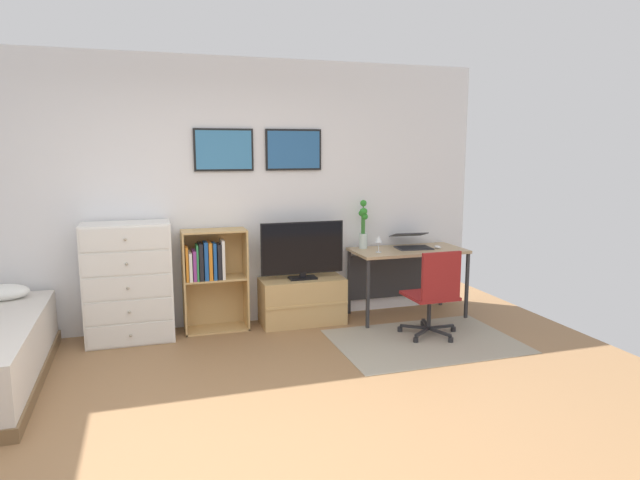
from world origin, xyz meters
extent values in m
plane|color=#936B44|center=(0.00, 0.00, 0.00)|extent=(7.20, 7.20, 0.00)
cube|color=white|center=(0.00, 2.43, 1.35)|extent=(6.12, 0.06, 2.70)
cube|color=black|center=(0.30, 2.38, 1.79)|extent=(0.59, 0.02, 0.42)
cube|color=teal|center=(0.30, 2.37, 1.79)|extent=(0.55, 0.01, 0.38)
cube|color=black|center=(1.02, 2.38, 1.79)|extent=(0.59, 0.02, 0.42)
cube|color=#285B93|center=(1.02, 2.37, 1.79)|extent=(0.55, 0.01, 0.38)
cube|color=#9E937F|center=(2.00, 1.27, 0.00)|extent=(1.70, 1.20, 0.01)
ellipsoid|color=white|center=(-1.70, 2.10, 0.56)|extent=(0.44, 0.28, 0.14)
cube|color=white|center=(-0.65, 2.16, 0.56)|extent=(0.79, 0.42, 1.13)
cube|color=silver|center=(-0.65, 1.94, 0.12)|extent=(0.75, 0.01, 0.20)
sphere|color=#A59E8C|center=(-0.65, 1.93, 0.12)|extent=(0.03, 0.03, 0.03)
cube|color=silver|center=(-0.65, 1.94, 0.34)|extent=(0.75, 0.01, 0.20)
sphere|color=#A59E8C|center=(-0.65, 1.93, 0.34)|extent=(0.03, 0.03, 0.03)
cube|color=silver|center=(-0.65, 1.94, 0.56)|extent=(0.75, 0.01, 0.20)
sphere|color=#A59E8C|center=(-0.65, 1.93, 0.56)|extent=(0.03, 0.03, 0.03)
cube|color=silver|center=(-0.65, 1.94, 0.79)|extent=(0.75, 0.01, 0.20)
sphere|color=#A59E8C|center=(-0.65, 1.93, 0.79)|extent=(0.03, 0.03, 0.03)
cube|color=silver|center=(-0.65, 1.94, 1.01)|extent=(0.75, 0.01, 0.20)
sphere|color=#A59E8C|center=(-0.65, 1.93, 1.01)|extent=(0.03, 0.03, 0.03)
cube|color=tan|center=(-0.15, 2.22, 0.51)|extent=(0.02, 0.30, 1.02)
cube|color=tan|center=(0.46, 2.22, 0.51)|extent=(0.02, 0.30, 1.02)
cube|color=tan|center=(0.16, 2.22, 0.01)|extent=(0.63, 0.30, 0.02)
cube|color=tan|center=(0.16, 2.22, 0.53)|extent=(0.59, 0.30, 0.02)
cube|color=tan|center=(0.16, 2.22, 1.01)|extent=(0.59, 0.30, 0.02)
cube|color=tan|center=(0.16, 2.37, 0.51)|extent=(0.63, 0.01, 1.02)
cube|color=orange|center=(-0.12, 2.17, 0.71)|extent=(0.02, 0.19, 0.34)
cube|color=white|center=(-0.08, 2.20, 0.68)|extent=(0.03, 0.23, 0.28)
cube|color=#8C388C|center=(-0.04, 2.18, 0.69)|extent=(0.03, 0.19, 0.30)
cube|color=#2D8C4C|center=(-0.02, 2.17, 0.71)|extent=(0.02, 0.18, 0.35)
cube|color=black|center=(0.02, 2.19, 0.72)|extent=(0.04, 0.21, 0.36)
cube|color=#1E519E|center=(0.07, 2.16, 0.73)|extent=(0.04, 0.17, 0.38)
cube|color=orange|center=(0.11, 2.20, 0.72)|extent=(0.03, 0.23, 0.37)
cube|color=#1E519E|center=(0.15, 2.16, 0.72)|extent=(0.03, 0.17, 0.36)
cube|color=black|center=(0.19, 2.17, 0.71)|extent=(0.04, 0.18, 0.35)
cube|color=white|center=(0.23, 2.19, 0.73)|extent=(0.03, 0.22, 0.39)
cube|color=tan|center=(1.04, 2.17, 0.24)|extent=(0.86, 0.40, 0.48)
cube|color=tan|center=(1.04, 1.97, 0.24)|extent=(0.86, 0.01, 0.02)
cube|color=black|center=(1.04, 2.15, 0.49)|extent=(0.28, 0.16, 0.02)
cube|color=black|center=(1.04, 2.15, 0.52)|extent=(0.06, 0.04, 0.05)
cube|color=black|center=(1.04, 2.15, 0.80)|extent=(0.87, 0.02, 0.54)
cube|color=black|center=(1.04, 2.14, 0.80)|extent=(0.84, 0.01, 0.51)
cube|color=tan|center=(2.20, 2.07, 0.72)|extent=(1.20, 0.60, 0.03)
cube|color=#2D2D30|center=(1.63, 1.80, 0.35)|extent=(0.03, 0.03, 0.71)
cube|color=#2D2D30|center=(2.77, 1.80, 0.35)|extent=(0.03, 0.03, 0.71)
cube|color=#2D2D30|center=(1.63, 2.34, 0.35)|extent=(0.03, 0.03, 0.71)
cube|color=#2D2D30|center=(2.77, 2.34, 0.35)|extent=(0.03, 0.03, 0.71)
cube|color=#2D2D30|center=(2.20, 2.36, 0.39)|extent=(1.14, 0.02, 0.50)
cylinder|color=#232326|center=(2.40, 1.44, 0.03)|extent=(0.05, 0.05, 0.05)
cube|color=#232326|center=(2.26, 1.44, 0.07)|extent=(0.28, 0.03, 0.02)
cylinder|color=#232326|center=(2.20, 1.70, 0.03)|extent=(0.05, 0.05, 0.05)
cube|color=#232326|center=(2.16, 1.57, 0.07)|extent=(0.11, 0.28, 0.02)
cylinder|color=#232326|center=(1.89, 1.60, 0.03)|extent=(0.05, 0.05, 0.05)
cube|color=#232326|center=(2.01, 1.52, 0.07)|extent=(0.25, 0.19, 0.02)
cylinder|color=#232326|center=(1.90, 1.27, 0.03)|extent=(0.05, 0.05, 0.05)
cube|color=#232326|center=(2.01, 1.35, 0.07)|extent=(0.24, 0.19, 0.02)
cylinder|color=#232326|center=(2.21, 1.17, 0.03)|extent=(0.05, 0.05, 0.05)
cube|color=#232326|center=(2.17, 1.30, 0.07)|extent=(0.12, 0.27, 0.02)
cylinder|color=#232326|center=(2.12, 1.44, 0.23)|extent=(0.04, 0.04, 0.30)
cube|color=maroon|center=(2.12, 1.44, 0.40)|extent=(0.45, 0.45, 0.03)
cube|color=maroon|center=(2.13, 1.24, 0.64)|extent=(0.40, 0.04, 0.45)
cube|color=#333338|center=(2.27, 2.09, 0.75)|extent=(0.39, 0.29, 0.01)
cube|color=black|center=(2.27, 2.09, 0.75)|extent=(0.37, 0.26, 0.00)
cube|color=#333338|center=(2.29, 2.25, 0.87)|extent=(0.39, 0.27, 0.07)
cube|color=#234C5B|center=(2.29, 2.24, 0.87)|extent=(0.37, 0.25, 0.06)
ellipsoid|color=silver|center=(2.52, 2.01, 0.76)|extent=(0.06, 0.10, 0.03)
cylinder|color=silver|center=(1.76, 2.27, 0.82)|extent=(0.09, 0.09, 0.16)
cylinder|color=#3D8438|center=(1.77, 2.27, 0.94)|extent=(0.01, 0.01, 0.30)
sphere|color=#308B2C|center=(1.77, 2.27, 1.09)|extent=(0.07, 0.07, 0.07)
cylinder|color=#3D8438|center=(1.76, 2.27, 1.01)|extent=(0.01, 0.01, 0.44)
sphere|color=#308B2C|center=(1.76, 2.27, 1.23)|extent=(0.07, 0.07, 0.07)
cylinder|color=#3D8438|center=(1.74, 2.28, 0.95)|extent=(0.01, 0.01, 0.33)
sphere|color=#308B2C|center=(1.74, 2.28, 1.12)|extent=(0.07, 0.07, 0.07)
cylinder|color=#3D8438|center=(1.75, 2.26, 0.96)|extent=(0.01, 0.01, 0.35)
sphere|color=#308B2C|center=(1.75, 2.26, 1.14)|extent=(0.07, 0.07, 0.07)
cylinder|color=#3D8438|center=(1.76, 2.26, 0.97)|extent=(0.01, 0.01, 0.35)
sphere|color=#308B2C|center=(1.76, 2.26, 1.14)|extent=(0.07, 0.07, 0.07)
cylinder|color=silver|center=(1.82, 1.99, 0.74)|extent=(0.06, 0.06, 0.01)
cylinder|color=silver|center=(1.82, 1.99, 0.80)|extent=(0.01, 0.01, 0.10)
cone|color=silver|center=(1.82, 1.99, 0.88)|extent=(0.07, 0.07, 0.07)
camera|label=1|loc=(-0.46, -3.22, 1.80)|focal=31.09mm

